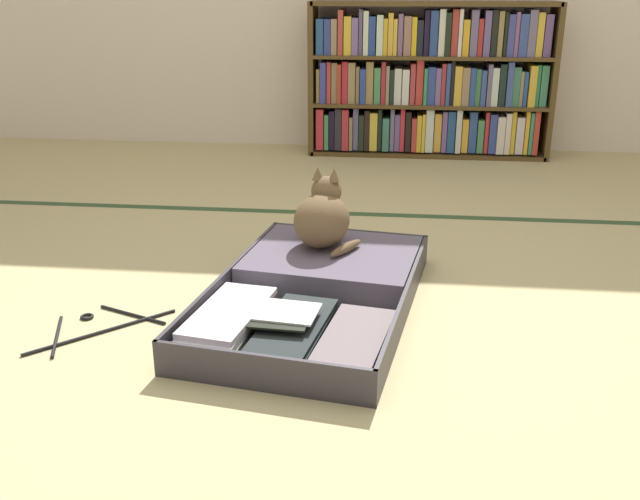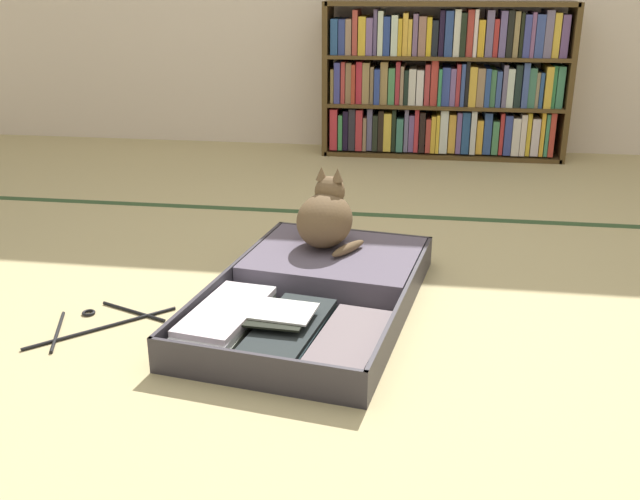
% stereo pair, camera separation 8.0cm
% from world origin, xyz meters
% --- Properties ---
extents(ground_plane, '(10.00, 10.00, 0.00)m').
position_xyz_m(ground_plane, '(0.00, 0.00, 0.00)').
color(ground_plane, tan).
extents(tatami_border, '(4.80, 0.05, 0.00)m').
position_xyz_m(tatami_border, '(0.00, 1.01, 0.00)').
color(tatami_border, '#314D2A').
rests_on(tatami_border, ground_plane).
extents(bookshelf, '(1.38, 0.29, 0.86)m').
position_xyz_m(bookshelf, '(0.29, 2.24, 0.42)').
color(bookshelf, '#523C1E').
rests_on(bookshelf, ground_plane).
extents(open_suitcase, '(0.73, 1.07, 0.10)m').
position_xyz_m(open_suitcase, '(-0.12, 0.08, 0.04)').
color(open_suitcase, '#36333B').
rests_on(open_suitcase, ground_plane).
extents(black_cat, '(0.26, 0.28, 0.27)m').
position_xyz_m(black_cat, '(-0.13, 0.33, 0.20)').
color(black_cat, brown).
rests_on(black_cat, open_suitcase).
extents(clothes_hanger, '(0.34, 0.33, 0.01)m').
position_xyz_m(clothes_hanger, '(-0.75, -0.18, 0.01)').
color(clothes_hanger, black).
rests_on(clothes_hanger, ground_plane).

